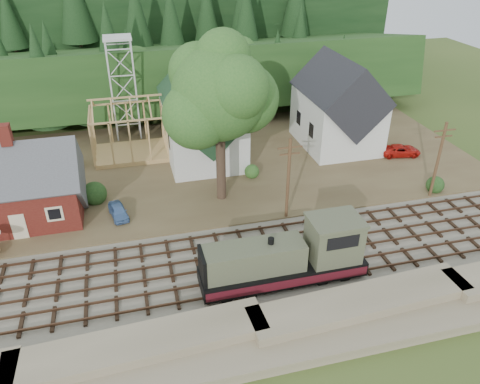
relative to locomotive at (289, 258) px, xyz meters
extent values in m
plane|color=#384C1E|center=(-4.30, 3.00, -2.16)|extent=(140.00, 140.00, 0.00)
cube|color=#7F7259|center=(-4.30, -5.50, -2.16)|extent=(64.00, 5.00, 1.60)
cube|color=#726B5B|center=(-4.30, 3.00, -2.08)|extent=(64.00, 11.00, 0.16)
cube|color=brown|center=(-4.30, 21.00, -2.01)|extent=(64.00, 26.00, 0.30)
cube|color=#1E3F19|center=(-4.30, 45.00, -2.16)|extent=(70.00, 28.96, 12.74)
cube|color=black|center=(-4.30, 61.00, -2.16)|extent=(80.00, 20.00, 12.00)
cube|color=#501412|center=(-20.30, 14.00, 0.04)|extent=(10.00, 7.00, 3.80)
cube|color=#4C4C51|center=(-20.30, 14.00, 1.94)|extent=(10.80, 7.41, 7.41)
cube|color=#501412|center=(-20.30, 14.00, 6.24)|extent=(0.90, 0.90, 1.80)
cube|color=beige|center=(-20.30, 10.48, -0.66)|extent=(1.20, 0.06, 2.40)
cube|color=silver|center=(-2.30, 23.00, 1.34)|extent=(8.00, 12.00, 6.40)
cube|color=#17331E|center=(-2.30, 23.00, 4.54)|extent=(8.40, 12.96, 8.40)
cube|color=silver|center=(-2.30, 17.00, 6.54)|extent=(2.40, 2.40, 4.00)
cone|color=#17331E|center=(-2.30, 17.00, 9.84)|extent=(5.37, 5.37, 2.60)
cube|color=silver|center=(13.70, 22.00, 1.34)|extent=(8.00, 10.00, 6.40)
cube|color=black|center=(13.70, 22.00, 4.54)|extent=(8.40, 10.80, 8.40)
cube|color=tan|center=(-10.30, 25.00, -1.61)|extent=(8.00, 6.00, 0.50)
cube|color=tan|center=(-10.30, 25.00, 5.04)|extent=(8.00, 0.18, 0.18)
cube|color=silver|center=(-11.70, 29.60, 4.14)|extent=(0.18, 0.18, 12.00)
cube|color=silver|center=(-8.90, 29.60, 4.14)|extent=(0.18, 0.18, 12.00)
cube|color=silver|center=(-11.70, 32.40, 4.14)|extent=(0.18, 0.18, 12.00)
cube|color=silver|center=(-8.90, 32.40, 4.14)|extent=(0.18, 0.18, 12.00)
cube|color=silver|center=(-10.30, 31.00, 10.14)|extent=(3.20, 3.20, 0.25)
cylinder|color=#38281E|center=(-2.30, 13.00, 2.14)|extent=(0.90, 0.90, 8.00)
sphere|color=#295A22|center=(-2.30, 13.00, 8.64)|extent=(8.40, 8.40, 8.40)
sphere|color=#295A22|center=(0.20, 14.00, 7.64)|extent=(6.40, 6.40, 6.40)
sphere|color=#295A22|center=(-4.50, 12.20, 7.14)|extent=(6.00, 6.00, 6.00)
cylinder|color=#4C331E|center=(2.70, 8.20, 1.84)|extent=(0.28, 0.28, 8.00)
cube|color=#4C331E|center=(2.70, 8.20, 5.04)|extent=(2.20, 0.12, 0.12)
cube|color=#4C331E|center=(2.70, 8.20, 4.44)|extent=(1.80, 0.12, 0.12)
cylinder|color=#4C331E|center=(17.70, 8.20, 1.84)|extent=(0.28, 0.28, 8.00)
cube|color=#4C331E|center=(17.70, 8.20, 5.04)|extent=(2.20, 0.12, 0.12)
cube|color=#4C331E|center=(17.70, 8.20, 4.44)|extent=(1.80, 0.12, 0.12)
cube|color=black|center=(-0.47, 0.00, -1.82)|extent=(12.28, 2.56, 0.36)
cube|color=black|center=(-0.47, 0.00, -1.09)|extent=(12.28, 2.97, 1.13)
cube|color=#4B4F39|center=(-2.73, 0.00, 0.55)|extent=(7.37, 2.35, 2.15)
cube|color=#4B4F39|center=(3.41, 0.00, 1.11)|extent=(3.68, 2.87, 3.27)
cube|color=#4B4F39|center=(3.41, 0.00, 2.80)|extent=(3.89, 3.07, 0.20)
cube|color=black|center=(3.41, -1.45, 1.83)|extent=(2.46, 0.06, 1.02)
cube|color=#4D1019|center=(-0.47, -1.50, -1.09)|extent=(12.28, 0.04, 0.72)
cube|color=#4D1019|center=(-0.47, 1.51, -1.09)|extent=(12.28, 0.04, 0.72)
cylinder|color=black|center=(-1.50, 0.00, 1.72)|extent=(0.45, 0.45, 0.72)
imported|color=#537AB3|center=(-12.17, 11.94, -1.28)|extent=(2.04, 3.61, 1.16)
imported|color=red|center=(19.74, 17.17, -1.24)|extent=(4.81, 2.84, 1.25)
camera|label=1|loc=(-10.38, -25.67, 21.51)|focal=35.00mm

